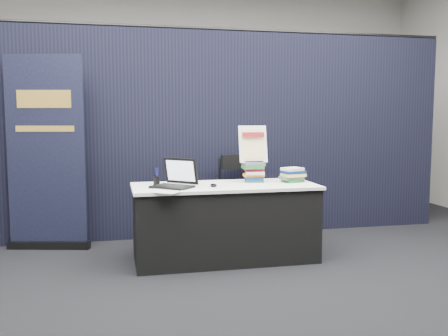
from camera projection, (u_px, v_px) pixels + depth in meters
floor at (238, 276)px, 4.43m from camera, size 8.00×8.00×0.00m
wall_back at (178, 96)px, 8.13m from camera, size 8.00×0.02×3.50m
drape_partition at (205, 135)px, 5.86m from camera, size 6.00×0.08×2.40m
display_table at (225, 222)px, 4.92m from camera, size 1.80×0.75×0.75m
laptop at (171, 181)px, 4.70m from camera, size 0.44×0.48×0.27m
mouse at (214, 185)px, 4.73m from camera, size 0.07×0.10×0.03m
brochure_left at (173, 186)px, 4.75m from camera, size 0.34×0.28×0.00m
brochure_mid at (163, 191)px, 4.44m from camera, size 0.38×0.36×0.00m
brochure_right at (172, 187)px, 4.68m from camera, size 0.36×0.30×0.00m
pen_cup at (157, 181)px, 4.87m from camera, size 0.08×0.08×0.08m
book_stack_tall at (254, 172)px, 5.08m from camera, size 0.22×0.18×0.19m
book_stack_short at (292, 175)px, 5.07m from camera, size 0.24×0.20×0.15m
info_sign at (253, 144)px, 5.08m from camera, size 0.29×0.15×0.39m
pullup_banner at (46, 164)px, 5.27m from camera, size 0.87×0.30×2.06m
stacking_chair at (241, 194)px, 5.63m from camera, size 0.56×0.58×0.98m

